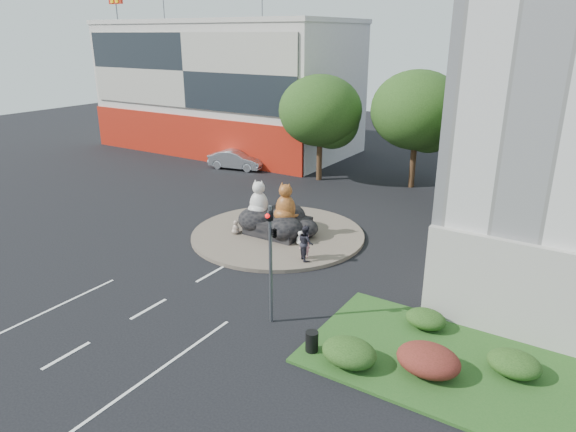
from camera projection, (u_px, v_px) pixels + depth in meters
name	position (u px, v px, depth m)	size (l,w,h in m)	color
ground	(149.00, 309.00, 21.96)	(120.00, 120.00, 0.00)	black
roundabout_island	(278.00, 234.00, 29.86)	(10.00, 10.00, 0.20)	brown
rock_plinth	(278.00, 226.00, 29.68)	(3.20, 2.60, 0.90)	black
shophouse_block	(227.00, 86.00, 51.18)	(25.20, 12.30, 17.40)	beige
grass_verge	(450.00, 363.00, 18.23)	(10.00, 6.00, 0.12)	#1D4B19
tree_left	(321.00, 114.00, 39.71)	(6.46, 6.46, 8.27)	#382314
tree_mid	(418.00, 114.00, 37.64)	(6.84, 6.84, 8.76)	#382314
tree_right	(489.00, 145.00, 31.73)	(5.70, 5.70, 7.30)	#382314
hedge_near_green	(349.00, 352.00, 18.00)	(2.00, 1.60, 0.90)	#193711
hedge_red	(428.00, 360.00, 17.51)	(2.20, 1.76, 0.99)	#491C13
hedge_mid_green	(514.00, 364.00, 17.46)	(1.80, 1.44, 0.81)	#193711
hedge_back_green	(426.00, 319.00, 20.28)	(1.60, 1.28, 0.72)	#193711
traffic_light	(272.00, 240.00, 19.74)	(0.44, 1.24, 5.00)	#595B60
street_lamp	(519.00, 210.00, 20.28)	(2.34, 0.22, 8.06)	#595B60
cat_white	(259.00, 198.00, 29.66)	(1.29, 1.11, 2.14)	beige
cat_tabby	(286.00, 201.00, 28.88)	(1.33, 1.15, 2.22)	gold
kitten_calico	(236.00, 227.00, 29.61)	(0.50, 0.43, 0.83)	white
kitten_white	(300.00, 237.00, 28.06)	(0.49, 0.42, 0.82)	silver
pedestrian_pink	(304.00, 243.00, 26.31)	(0.58, 0.38, 1.58)	pink
pedestrian_dark	(306.00, 243.00, 26.01)	(0.89, 0.70, 1.84)	#23212A
parked_car	(236.00, 160.00, 44.51)	(1.71, 4.89, 1.61)	#B6B8BE
litter_bin	(312.00, 341.00, 18.75)	(0.48, 0.48, 0.77)	black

